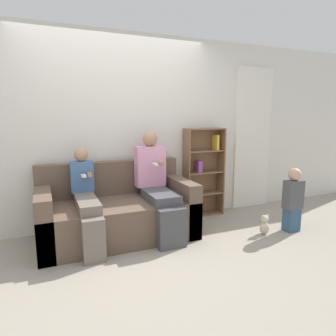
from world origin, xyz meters
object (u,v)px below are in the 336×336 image
object	(u,v)px
adult_seated	(157,183)
bookshelf	(202,173)
child_seated	(87,200)
teddy_bear	(264,225)
toddler_standing	(293,199)
couch	(118,214)

from	to	relation	value
adult_seated	bookshelf	distance (m)	1.00
child_seated	teddy_bear	xyz separation A→B (m)	(2.10, -0.49, -0.43)
adult_seated	teddy_bear	bearing A→B (deg)	-23.99
adult_seated	toddler_standing	size ratio (longest dim) A/B	1.55
child_seated	teddy_bear	bearing A→B (deg)	-13.18
adult_seated	teddy_bear	size ratio (longest dim) A/B	5.04
couch	adult_seated	bearing A→B (deg)	-9.00
child_seated	couch	bearing A→B (deg)	20.07
child_seated	teddy_bear	size ratio (longest dim) A/B	4.32
child_seated	bookshelf	bearing A→B (deg)	16.32
adult_seated	toddler_standing	world-z (taller)	adult_seated
toddler_standing	teddy_bear	distance (m)	0.50
child_seated	toddler_standing	world-z (taller)	child_seated
couch	child_seated	world-z (taller)	child_seated
child_seated	bookshelf	xyz separation A→B (m)	(1.76, 0.51, 0.08)
adult_seated	child_seated	xyz separation A→B (m)	(-0.86, -0.06, -0.10)
couch	toddler_standing	world-z (taller)	couch
bookshelf	child_seated	bearing A→B (deg)	-163.68
couch	teddy_bear	size ratio (longest dim) A/B	7.17
toddler_standing	teddy_bear	xyz separation A→B (m)	(-0.40, 0.04, -0.30)
teddy_bear	bookshelf	bearing A→B (deg)	108.81
couch	teddy_bear	xyz separation A→B (m)	(1.73, -0.63, -0.18)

